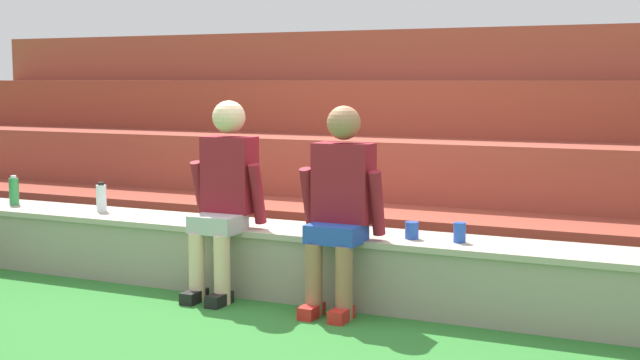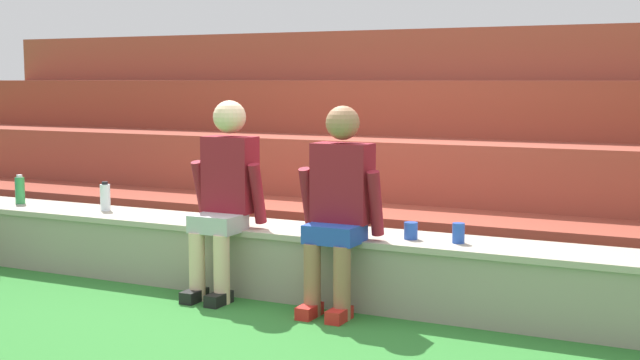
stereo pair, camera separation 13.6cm
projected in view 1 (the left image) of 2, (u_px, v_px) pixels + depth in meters
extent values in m
plane|color=#2D752D|center=(290.00, 305.00, 5.74)|extent=(80.00, 80.00, 0.00)
cube|color=gray|center=(307.00, 263.00, 5.94)|extent=(9.22, 0.52, 0.47)
cube|color=#ABA28E|center=(307.00, 232.00, 5.92)|extent=(9.26, 0.56, 0.04)
cube|color=brown|center=(355.00, 240.00, 6.73)|extent=(10.56, 0.73, 0.50)
cube|color=#963F30|center=(388.00, 197.00, 7.36)|extent=(10.56, 0.73, 0.99)
cube|color=brown|center=(416.00, 161.00, 7.98)|extent=(10.56, 0.73, 1.49)
cube|color=#9C4536|center=(439.00, 130.00, 8.61)|extent=(10.56, 0.73, 1.98)
cylinder|color=beige|center=(197.00, 267.00, 5.81)|extent=(0.11, 0.11, 0.47)
cylinder|color=beige|center=(222.00, 270.00, 5.73)|extent=(0.11, 0.11, 0.47)
cube|color=black|center=(194.00, 296.00, 5.80)|extent=(0.10, 0.22, 0.08)
cube|color=black|center=(219.00, 300.00, 5.71)|extent=(0.10, 0.22, 0.08)
cube|color=#B2B2B7|center=(218.00, 224.00, 5.84)|extent=(0.32, 0.29, 0.12)
cube|color=maroon|center=(230.00, 175.00, 5.95)|extent=(0.36, 0.20, 0.53)
sphere|color=beige|center=(229.00, 117.00, 5.90)|extent=(0.23, 0.23, 0.23)
cylinder|color=maroon|center=(200.00, 190.00, 6.04)|extent=(0.08, 0.19, 0.43)
cylinder|color=maroon|center=(257.00, 194.00, 5.85)|extent=(0.08, 0.17, 0.43)
cylinder|color=#996B4C|center=(314.00, 280.00, 5.44)|extent=(0.11, 0.11, 0.47)
cylinder|color=#996B4C|center=(344.00, 283.00, 5.36)|extent=(0.11, 0.11, 0.47)
cube|color=red|center=(311.00, 311.00, 5.43)|extent=(0.10, 0.22, 0.08)
cube|color=red|center=(341.00, 315.00, 5.34)|extent=(0.10, 0.22, 0.08)
cube|color=#2347B2|center=(336.00, 233.00, 5.47)|extent=(0.34, 0.29, 0.12)
cube|color=maroon|center=(344.00, 183.00, 5.54)|extent=(0.38, 0.20, 0.51)
sphere|color=#996B4C|center=(344.00, 123.00, 5.49)|extent=(0.22, 0.22, 0.22)
cylinder|color=maroon|center=(309.00, 199.00, 5.63)|extent=(0.08, 0.19, 0.43)
cylinder|color=maroon|center=(377.00, 203.00, 5.43)|extent=(0.08, 0.17, 0.43)
cylinder|color=green|center=(14.00, 191.00, 7.05)|extent=(0.08, 0.08, 0.22)
cylinder|color=white|center=(13.00, 177.00, 7.03)|extent=(0.05, 0.05, 0.02)
cylinder|color=silver|center=(101.00, 198.00, 6.69)|extent=(0.08, 0.08, 0.21)
cylinder|color=black|center=(101.00, 184.00, 6.68)|extent=(0.05, 0.05, 0.02)
cylinder|color=blue|center=(412.00, 230.00, 5.55)|extent=(0.09, 0.09, 0.11)
cylinder|color=blue|center=(460.00, 232.00, 5.42)|extent=(0.08, 0.08, 0.13)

